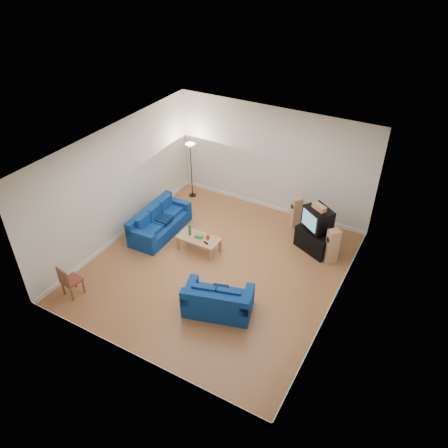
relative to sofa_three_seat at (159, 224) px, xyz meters
The scene contains 16 objects.
room 2.57m from the sofa_three_seat, 13.91° to the right, with size 6.01×6.51×3.21m.
sofa_three_seat is the anchor object (origin of this frame).
sofa_loveseat 3.51m from the sofa_three_seat, 31.99° to the right, with size 1.69×1.24×0.76m.
coffee_table 1.43m from the sofa_three_seat, ahead, with size 1.13×0.57×0.41m.
bottle 1.19m from the sofa_three_seat, ahead, with size 0.08×0.08×0.32m, color #197233.
tissue_box 1.44m from the sofa_three_seat, ahead, with size 0.21×0.11×0.08m, color green.
red_canister 1.67m from the sofa_three_seat, ahead, with size 0.09×0.09×0.13m, color red.
remote 1.73m from the sofa_three_seat, ahead, with size 0.16×0.05×0.02m, color black.
tv_stand 4.32m from the sofa_three_seat, 18.58° to the left, with size 1.00×0.56×0.61m, color black.
av_receiver 4.36m from the sofa_three_seat, 18.31° to the left, with size 0.42×0.34×0.10m, color black.
television 4.37m from the sofa_three_seat, 19.16° to the left, with size 0.89×0.84×0.55m.
centre_speaker 4.43m from the sofa_three_seat, 18.89° to the left, with size 0.39×0.16×0.14m, color tan.
speaker_left 3.89m from the sofa_three_seat, 33.74° to the left, with size 0.35×0.35×0.94m.
speaker_right 4.76m from the sofa_three_seat, 13.36° to the left, with size 0.37×0.36×0.98m.
floor_lamp 2.49m from the sofa_three_seat, 97.23° to the left, with size 0.31×0.31×1.80m.
dining_chair 3.09m from the sofa_three_seat, 95.29° to the right, with size 0.46×0.46×0.83m.
Camera 1 is at (4.33, -7.34, 7.25)m, focal length 35.00 mm.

